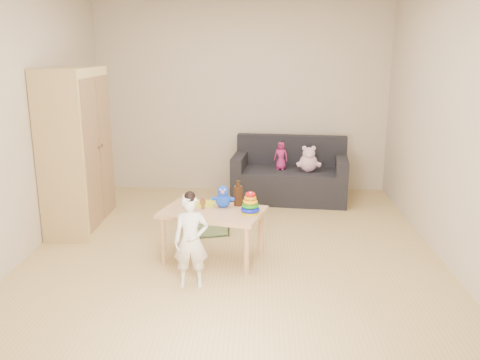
{
  "coord_description": "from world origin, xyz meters",
  "views": [
    {
      "loc": [
        0.26,
        -4.79,
        1.97
      ],
      "look_at": [
        0.05,
        0.25,
        0.65
      ],
      "focal_mm": 38.0,
      "sensor_mm": 36.0,
      "label": 1
    }
  ],
  "objects_px": {
    "wardrobe": "(76,151)",
    "sofa": "(289,185)",
    "toddler": "(191,242)",
    "play_table": "(213,235)"
  },
  "relations": [
    {
      "from": "toddler",
      "to": "wardrobe",
      "type": "bearing_deg",
      "value": 131.06
    },
    {
      "from": "sofa",
      "to": "toddler",
      "type": "relative_size",
      "value": 1.87
    },
    {
      "from": "sofa",
      "to": "toddler",
      "type": "xyz_separation_m",
      "value": [
        -0.96,
        -2.56,
        0.19
      ]
    },
    {
      "from": "wardrobe",
      "to": "sofa",
      "type": "height_order",
      "value": "wardrobe"
    },
    {
      "from": "sofa",
      "to": "toddler",
      "type": "bearing_deg",
      "value": -104.27
    },
    {
      "from": "wardrobe",
      "to": "toddler",
      "type": "bearing_deg",
      "value": -44.19
    },
    {
      "from": "wardrobe",
      "to": "play_table",
      "type": "distance_m",
      "value": 1.87
    },
    {
      "from": "wardrobe",
      "to": "sofa",
      "type": "relative_size",
      "value": 1.2
    },
    {
      "from": "sofa",
      "to": "wardrobe",
      "type": "bearing_deg",
      "value": -147.61
    },
    {
      "from": "play_table",
      "to": "toddler",
      "type": "height_order",
      "value": "toddler"
    }
  ]
}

